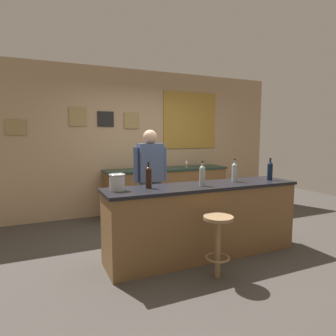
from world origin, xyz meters
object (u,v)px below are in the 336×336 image
(bar_stool, at_px, (218,236))
(wine_bottle_a, at_px, (149,177))
(wine_bottle_b, at_px, (202,175))
(wine_glass_a, at_px, (138,164))
(wine_glass_c, at_px, (156,162))
(wine_bottle_c, at_px, (234,171))
(ice_bucket, at_px, (117,182))
(wine_bottle_d, at_px, (270,170))
(wine_glass_d, at_px, (186,162))
(wine_glass_b, at_px, (146,164))
(bartender, at_px, (150,176))

(bar_stool, distance_m, wine_bottle_a, 1.04)
(wine_bottle_b, relative_size, wine_glass_a, 1.97)
(bar_stool, distance_m, wine_glass_c, 2.82)
(wine_bottle_c, xyz_separation_m, wine_glass_c, (-0.29, 2.10, -0.05))
(wine_bottle_a, distance_m, ice_bucket, 0.38)
(wine_bottle_c, xyz_separation_m, wine_bottle_d, (0.53, -0.09, 0.00))
(wine_bottle_a, height_order, wine_bottle_d, same)
(wine_bottle_b, bearing_deg, wine_glass_d, 67.17)
(ice_bucket, bearing_deg, wine_bottle_b, -7.27)
(wine_glass_b, bearing_deg, bar_stool, -92.84)
(wine_bottle_c, bearing_deg, bartender, 136.18)
(wine_bottle_b, bearing_deg, wine_bottle_d, 1.27)
(wine_bottle_c, distance_m, ice_bucket, 1.60)
(bartender, height_order, wine_bottle_b, bartender)
(wine_bottle_a, bearing_deg, bar_stool, -49.96)
(wine_bottle_b, distance_m, wine_glass_c, 2.23)
(bar_stool, xyz_separation_m, wine_bottle_b, (0.11, 0.52, 0.60))
(wine_glass_c, relative_size, wine_glass_d, 1.00)
(wine_bottle_a, relative_size, wine_glass_c, 1.97)
(wine_bottle_c, distance_m, wine_glass_c, 2.12)
(bar_stool, xyz_separation_m, wine_glass_b, (0.13, 2.62, 0.55))
(wine_bottle_d, xyz_separation_m, wine_glass_d, (-0.22, 2.07, -0.05))
(bartender, bearing_deg, wine_bottle_a, -112.08)
(bar_stool, relative_size, wine_bottle_d, 2.22)
(ice_bucket, bearing_deg, wine_glass_b, 61.78)
(bartender, bearing_deg, wine_glass_d, 43.43)
(wine_bottle_a, xyz_separation_m, ice_bucket, (-0.38, 0.00, -0.04))
(wine_bottle_c, height_order, ice_bucket, wine_bottle_c)
(bar_stool, relative_size, wine_bottle_c, 2.22)
(bar_stool, distance_m, wine_bottle_b, 0.80)
(wine_bottle_c, relative_size, ice_bucket, 1.63)
(wine_bottle_b, relative_size, wine_glass_c, 1.97)
(wine_glass_d, bearing_deg, wine_bottle_a, -128.01)
(bartender, height_order, wine_glass_c, bartender)
(wine_glass_b, bearing_deg, wine_bottle_b, -90.65)
(wine_glass_c, bearing_deg, bar_stool, -98.04)
(wine_bottle_c, distance_m, wine_glass_d, 2.01)
(bar_stool, bearing_deg, ice_bucket, 144.83)
(wine_bottle_a, xyz_separation_m, wine_glass_b, (0.68, 1.97, -0.05))
(bartender, relative_size, wine_glass_c, 10.45)
(ice_bucket, xyz_separation_m, wine_glass_d, (1.92, 1.97, -0.01))
(wine_bottle_d, bearing_deg, wine_bottle_c, 170.52)
(bartender, relative_size, wine_bottle_a, 5.29)
(bar_stool, relative_size, wine_glass_a, 4.39)
(wine_bottle_a, relative_size, wine_glass_a, 1.97)
(bar_stool, bearing_deg, wine_glass_a, 90.13)
(wine_bottle_b, xyz_separation_m, wine_glass_a, (-0.11, 2.16, -0.05))
(wine_bottle_c, xyz_separation_m, wine_glass_a, (-0.68, 2.04, -0.05))
(wine_bottle_d, distance_m, wine_glass_a, 2.46)
(bartender, relative_size, wine_glass_a, 10.45)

